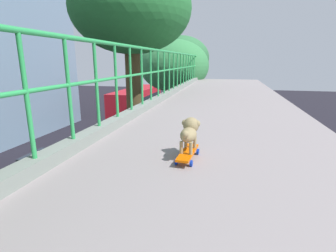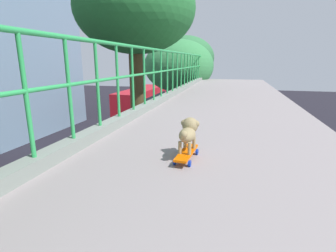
# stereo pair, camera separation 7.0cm
# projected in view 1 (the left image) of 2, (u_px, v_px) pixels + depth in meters

# --- Properties ---
(car_green_fifth) EXTENTS (1.79, 4.35, 1.26)m
(car_green_fifth) POSITION_uv_depth(u_px,v_px,m) (47.00, 222.00, 9.39)
(car_green_fifth) COLOR #1F6B3E
(car_green_fifth) RESTS_ON ground
(car_yellow_cab_sixth) EXTENTS (1.77, 4.56, 1.63)m
(car_yellow_cab_sixth) POSITION_uv_depth(u_px,v_px,m) (38.00, 171.00, 13.58)
(car_yellow_cab_sixth) COLOR gold
(car_yellow_cab_sixth) RESTS_ON ground
(city_bus) EXTENTS (2.62, 10.30, 3.43)m
(city_bus) POSITION_uv_depth(u_px,v_px,m) (137.00, 103.00, 27.51)
(city_bus) COLOR red
(city_bus) RESTS_ON ground
(roadside_tree_mid) EXTENTS (3.99, 3.99, 9.42)m
(roadside_tree_mid) POSITION_uv_depth(u_px,v_px,m) (131.00, 15.00, 8.48)
(roadside_tree_mid) COLOR #4E4024
(roadside_tree_mid) RESTS_ON ground
(roadside_tree_far) EXTENTS (4.07, 4.07, 7.54)m
(roadside_tree_far) POSITION_uv_depth(u_px,v_px,m) (174.00, 67.00, 15.16)
(roadside_tree_far) COLOR #4A3632
(roadside_tree_far) RESTS_ON ground
(roadside_tree_farthest) EXTENTS (4.14, 4.14, 8.08)m
(roadside_tree_farthest) POSITION_uv_depth(u_px,v_px,m) (180.00, 59.00, 18.77)
(roadside_tree_farthest) COLOR brown
(roadside_tree_farthest) RESTS_ON ground
(toy_skateboard) EXTENTS (0.21, 0.56, 0.09)m
(toy_skateboard) POSITION_uv_depth(u_px,v_px,m) (188.00, 153.00, 2.75)
(toy_skateboard) COLOR #F45E03
(toy_skateboard) RESTS_ON overpass_deck
(small_dog) EXTENTS (0.21, 0.43, 0.34)m
(small_dog) POSITION_uv_depth(u_px,v_px,m) (189.00, 131.00, 2.77)
(small_dog) COLOR #98845A
(small_dog) RESTS_ON toy_skateboard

